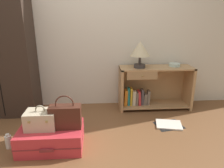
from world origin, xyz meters
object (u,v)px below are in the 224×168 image
(suitcase_large, at_px, (52,137))
(handbag, at_px, (65,116))
(wardrobe, at_px, (2,51))
(bookshelf, at_px, (151,87))
(table_lamp, at_px, (140,50))
(bowl, at_px, (174,65))
(open_book_on_floor, at_px, (169,125))
(bottle, at_px, (9,141))
(train_case, at_px, (41,119))

(suitcase_large, relative_size, handbag, 1.85)
(wardrobe, xyz_separation_m, suitcase_large, (0.80, -0.95, -0.82))
(bookshelf, bearing_deg, handbag, -140.17)
(handbag, bearing_deg, wardrobe, 135.56)
(table_lamp, distance_m, suitcase_large, 1.70)
(bookshelf, relative_size, suitcase_large, 1.62)
(wardrobe, distance_m, suitcase_large, 1.49)
(bowl, bearing_deg, open_book_on_floor, -111.20)
(bowl, relative_size, handbag, 0.46)
(bottle, bearing_deg, bowl, 24.51)
(suitcase_large, bearing_deg, open_book_on_floor, 14.65)
(train_case, bearing_deg, open_book_on_floor, 13.39)
(wardrobe, relative_size, train_case, 5.85)
(wardrobe, relative_size, suitcase_large, 2.72)
(wardrobe, height_order, bottle, wardrobe)
(table_lamp, height_order, bottle, table_lamp)
(handbag, relative_size, bottle, 2.19)
(train_case, xyz_separation_m, bottle, (-0.38, 0.00, -0.26))
(bottle, height_order, open_book_on_floor, bottle)
(table_lamp, bearing_deg, bottle, -150.00)
(bookshelf, xyz_separation_m, bowl, (0.34, 0.01, 0.36))
(table_lamp, bearing_deg, bookshelf, 12.28)
(bookshelf, distance_m, open_book_on_floor, 0.70)
(bowl, bearing_deg, table_lamp, -174.18)
(suitcase_large, relative_size, train_case, 2.15)
(bookshelf, height_order, open_book_on_floor, bookshelf)
(bookshelf, distance_m, table_lamp, 0.64)
(wardrobe, relative_size, bowl, 10.89)
(wardrobe, height_order, handbag, wardrobe)
(wardrobe, xyz_separation_m, bottle, (0.33, -0.94, -0.86))
(wardrobe, distance_m, bowl, 2.52)
(bookshelf, height_order, handbag, bookshelf)
(table_lamp, distance_m, train_case, 1.67)
(handbag, bearing_deg, table_lamp, 44.09)
(open_book_on_floor, bearing_deg, handbag, -163.61)
(bookshelf, distance_m, bowl, 0.50)
(bottle, distance_m, open_book_on_floor, 1.98)
(bookshelf, xyz_separation_m, table_lamp, (-0.22, -0.05, 0.60))
(table_lamp, distance_m, bottle, 2.06)
(bowl, bearing_deg, train_case, -151.01)
(train_case, relative_size, bottle, 1.88)
(handbag, bearing_deg, open_book_on_floor, 16.39)
(open_book_on_floor, bearing_deg, train_case, -166.61)
(table_lamp, height_order, open_book_on_floor, table_lamp)
(bookshelf, height_order, table_lamp, table_lamp)
(train_case, distance_m, bottle, 0.46)
(bowl, xyz_separation_m, train_case, (-1.80, -1.00, -0.35))
(wardrobe, relative_size, open_book_on_floor, 4.77)
(bowl, bearing_deg, handbag, -146.78)
(wardrobe, height_order, train_case, wardrobe)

